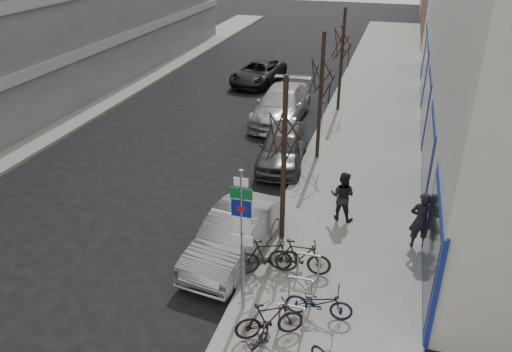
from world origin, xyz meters
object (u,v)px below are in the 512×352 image
Objects in this scene: bike_far_inner at (300,257)px; parked_car_front at (234,236)px; bike_near_right at (270,319)px; parked_car_mid at (283,146)px; lane_car at (258,73)px; tree_far at (343,36)px; bike_mid_curb at (319,300)px; meter_back at (323,110)px; meter_front at (264,223)px; bike_near_left at (258,342)px; pedestrian_near at (421,220)px; tree_near at (285,122)px; pedestrian_far at (343,196)px; meter_mid at (300,153)px; highway_sign_pole at (242,234)px; bike_rack at (300,287)px; bike_mid_inner at (268,256)px; tree_mid at (322,67)px; parked_car_back at (281,105)px.

parked_car_front reaches higher than bike_far_inner.
bike_near_right is 0.38× the size of parked_car_mid.
parked_car_mid is 12.08m from lane_car.
bike_mid_curb is (1.76, -16.28, -3.42)m from tree_far.
tree_far is 4.33× the size of meter_back.
bike_near_left is (1.10, -4.51, -0.30)m from meter_front.
tree_near is at bearing 1.34° from pedestrian_near.
tree_near is 3.09× the size of pedestrian_far.
meter_mid is (0.00, 5.50, 0.00)m from meter_front.
lane_car is (-5.68, 17.02, -3.39)m from tree_near.
lane_car is at bearing 128.75° from meter_back.
pedestrian_far reaches higher than meter_mid.
bike_mid_curb is at bearing -51.57° from meter_front.
pedestrian_near is (4.65, 1.20, 0.19)m from meter_front.
highway_sign_pole is 6.24m from pedestrian_near.
pedestrian_near is at bearing 168.70° from pedestrian_far.
bike_rack is 4.71m from pedestrian_near.
meter_back is 0.66× the size of bike_mid_inner.
tree_mid is 8.87m from bike_far_inner.
meter_front is (-0.45, -0.50, -3.19)m from tree_near.
parked_car_mid is (-0.91, -4.76, -0.13)m from meter_back.
highway_sign_pole is 2.74× the size of bike_near_left.
bike_far_inner is (0.92, -1.65, -3.40)m from tree_near.
tree_near is at bearing -76.66° from parked_car_back.
meter_mid is 0.66× the size of bike_mid_inner.
tree_far reaches higher than bike_near_left.
tree_far is 14.65m from parked_car_front.
pedestrian_far reaches higher than bike_mid_inner.
tree_near is 1.00× the size of tree_mid.
highway_sign_pole is at bearing 122.15° from bike_near_left.
tree_far reaches higher than parked_car_back.
pedestrian_far reaches higher than meter_front.
bike_near_left is 16.20m from parked_car_back.
meter_mid is at bearing 90.22° from parked_car_front.
highway_sign_pole reaches higher than bike_mid_inner.
bike_mid_inner is at bearing 47.43° from bike_mid_curb.
bike_far_inner reaches higher than bike_rack.
parked_car_back reaches higher than bike_mid_curb.
tree_far reaches higher than pedestrian_far.
pedestrian_near is (4.65, -9.80, 0.19)m from meter_back.
meter_front is at bearing -90.00° from meter_mid.
bike_near_left is (0.85, -1.50, -1.84)m from highway_sign_pole.
tree_near and tree_mid have the same top height.
highway_sign_pole is 3.39m from meter_front.
meter_mid is 5.50m from meter_back.
tree_near is at bearing 25.17° from bike_far_inner.
bike_rack is 0.49× the size of parked_car_mid.
lane_car is at bearing 110.92° from parked_car_front.
pedestrian_near is at bearing -56.37° from parked_car_back.
meter_front reaches higher than bike_mid_inner.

